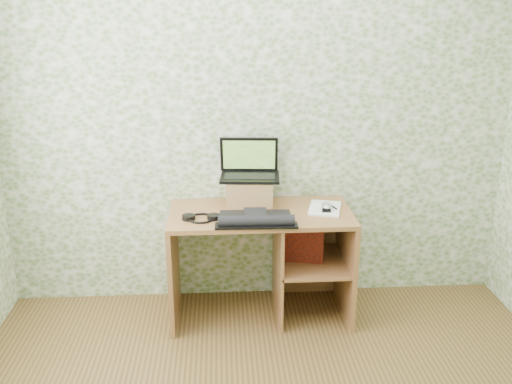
{
  "coord_description": "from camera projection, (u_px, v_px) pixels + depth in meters",
  "views": [
    {
      "loc": [
        -0.25,
        -2.06,
        2.06
      ],
      "look_at": [
        -0.03,
        1.39,
        0.9
      ],
      "focal_mm": 40.0,
      "sensor_mm": 36.0,
      "label": 1
    }
  ],
  "objects": [
    {
      "name": "pen",
      "position": [
        332.0,
        206.0,
        3.81
      ],
      "size": [
        0.05,
        0.14,
        0.01
      ],
      "primitive_type": "cylinder",
      "rotation": [
        1.57,
        0.0,
        0.3
      ],
      "color": "black",
      "rests_on": "notepad"
    },
    {
      "name": "red_box",
      "position": [
        304.0,
        240.0,
        3.83
      ],
      "size": [
        0.27,
        0.13,
        0.31
      ],
      "primitive_type": "cube",
      "rotation": [
        0.0,
        0.0,
        -0.19
      ],
      "color": "#9F200E",
      "rests_on": "desk"
    },
    {
      "name": "headphones",
      "position": [
        201.0,
        218.0,
        3.61
      ],
      "size": [
        0.24,
        0.18,
        0.03
      ],
      "rotation": [
        0.0,
        0.0,
        -0.03
      ],
      "color": "black",
      "rests_on": "desk"
    },
    {
      "name": "desk",
      "position": [
        272.0,
        247.0,
        3.86
      ],
      "size": [
        1.2,
        0.6,
        0.75
      ],
      "color": "brown",
      "rests_on": "floor"
    },
    {
      "name": "keyboard",
      "position": [
        256.0,
        219.0,
        3.56
      ],
      "size": [
        0.51,
        0.27,
        0.07
      ],
      "rotation": [
        0.0,
        0.0,
        -0.02
      ],
      "color": "black",
      "rests_on": "desk"
    },
    {
      "name": "laptop",
      "position": [
        250.0,
        168.0,
        3.84
      ],
      "size": [
        0.41,
        0.31,
        0.26
      ],
      "rotation": [
        0.0,
        0.0,
        -0.08
      ],
      "color": "black",
      "rests_on": "riser"
    },
    {
      "name": "riser",
      "position": [
        250.0,
        192.0,
        3.85
      ],
      "size": [
        0.33,
        0.28,
        0.19
      ],
      "primitive_type": "cube",
      "rotation": [
        0.0,
        0.0,
        -0.08
      ],
      "color": "#9C7946",
      "rests_on": "desk"
    },
    {
      "name": "mouse",
      "position": [
        326.0,
        207.0,
        3.73
      ],
      "size": [
        0.09,
        0.12,
        0.04
      ],
      "primitive_type": "ellipsoid",
      "rotation": [
        0.0,
        0.0,
        -0.18
      ],
      "color": "#B7B7B9",
      "rests_on": "notepad"
    },
    {
      "name": "notepad",
      "position": [
        325.0,
        208.0,
        3.79
      ],
      "size": [
        0.27,
        0.33,
        0.01
      ],
      "primitive_type": "cube",
      "rotation": [
        0.0,
        0.0,
        -0.25
      ],
      "color": "white",
      "rests_on": "desk"
    },
    {
      "name": "wall_back",
      "position": [
        258.0,
        120.0,
        3.86
      ],
      "size": [
        3.5,
        0.0,
        3.5
      ],
      "primitive_type": "plane",
      "rotation": [
        1.57,
        0.0,
        0.0
      ],
      "color": "white",
      "rests_on": "ground"
    }
  ]
}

